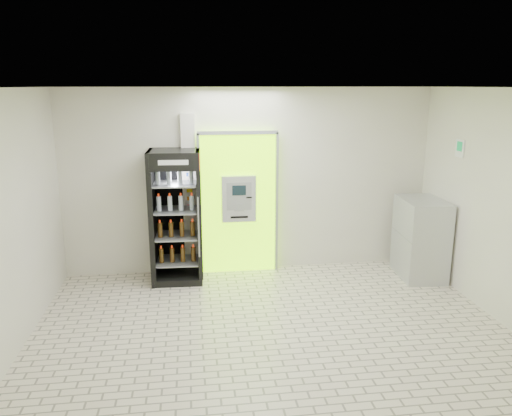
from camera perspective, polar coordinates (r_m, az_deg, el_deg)
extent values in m
plane|color=beige|center=(6.32, 2.15, -14.75)|extent=(6.00, 6.00, 0.00)
plane|color=silver|center=(8.16, -0.73, 3.10)|extent=(6.00, 0.00, 6.00)
plane|color=silver|center=(3.47, 9.55, -12.43)|extent=(6.00, 0.00, 6.00)
plane|color=silver|center=(6.02, -27.12, -2.36)|extent=(0.00, 5.00, 5.00)
plane|color=white|center=(5.55, 2.44, 13.60)|extent=(6.00, 6.00, 0.00)
cube|color=#92FD00|center=(8.15, -2.06, 0.55)|extent=(1.20, 0.12, 2.30)
cube|color=gray|center=(7.89, -2.08, 8.59)|extent=(1.28, 0.04, 0.06)
cube|color=gray|center=(8.04, -6.48, 0.30)|extent=(0.04, 0.04, 2.30)
cube|color=gray|center=(8.16, 2.40, 0.58)|extent=(0.04, 0.04, 2.30)
cube|color=black|center=(8.28, -1.29, -3.89)|extent=(0.62, 0.01, 0.67)
cube|color=black|center=(7.92, -4.53, 6.24)|extent=(0.22, 0.01, 0.18)
cube|color=#B4B6BC|center=(8.02, -1.99, 1.07)|extent=(0.55, 0.12, 0.75)
cube|color=black|center=(7.92, -1.95, 2.02)|extent=(0.22, 0.01, 0.16)
cube|color=gray|center=(7.98, -1.93, 0.06)|extent=(0.16, 0.01, 0.12)
cube|color=black|center=(7.96, -0.79, 1.21)|extent=(0.09, 0.01, 0.02)
cube|color=black|center=(8.02, -1.92, -1.05)|extent=(0.28, 0.01, 0.03)
cube|color=silver|center=(8.10, -7.58, 1.45)|extent=(0.22, 0.10, 2.60)
cube|color=#193FB2|center=(7.98, -7.66, 3.82)|extent=(0.09, 0.01, 0.06)
cube|color=red|center=(8.00, -7.63, 2.90)|extent=(0.09, 0.01, 0.06)
cube|color=yellow|center=(8.02, -7.60, 1.99)|extent=(0.09, 0.01, 0.06)
cube|color=orange|center=(8.05, -7.57, 1.08)|extent=(0.09, 0.01, 0.06)
cube|color=red|center=(8.08, -7.54, 0.19)|extent=(0.09, 0.01, 0.06)
cube|color=black|center=(7.86, -9.11, -0.97)|extent=(0.81, 0.74, 2.07)
cube|color=black|center=(8.17, -9.07, -0.39)|extent=(0.78, 0.08, 2.07)
cube|color=red|center=(7.33, -9.44, 5.15)|extent=(0.76, 0.04, 0.25)
cube|color=white|center=(7.33, -9.44, 5.15)|extent=(0.43, 0.02, 0.07)
cube|color=black|center=(8.16, -8.85, -7.66)|extent=(0.81, 0.74, 0.10)
cylinder|color=gray|center=(7.52, -6.58, -2.22)|extent=(0.02, 0.02, 0.93)
cube|color=gray|center=(8.07, -8.92, -5.95)|extent=(0.68, 0.63, 0.02)
cube|color=gray|center=(7.94, -9.03, -3.14)|extent=(0.68, 0.63, 0.02)
cube|color=gray|center=(7.83, -9.14, -0.24)|extent=(0.68, 0.63, 0.02)
cube|color=gray|center=(7.74, -9.26, 2.73)|extent=(0.68, 0.63, 0.02)
cube|color=#B4B6BC|center=(8.44, 18.28, -3.30)|extent=(0.71, 1.00, 1.27)
cube|color=gray|center=(8.29, 16.32, -3.01)|extent=(0.08, 0.93, 0.01)
cube|color=white|center=(7.97, 22.29, 6.32)|extent=(0.02, 0.22, 0.26)
cube|color=#0C8C47|center=(7.96, 22.23, 6.54)|extent=(0.00, 0.14, 0.14)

